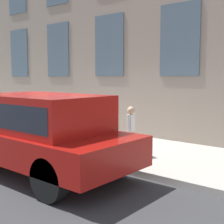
{
  "coord_description": "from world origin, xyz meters",
  "views": [
    {
      "loc": [
        -4.94,
        -5.5,
        1.98
      ],
      "look_at": [
        0.72,
        -0.78,
        1.15
      ],
      "focal_mm": 50.0,
      "sensor_mm": 36.0,
      "label": 1
    }
  ],
  "objects": [
    {
      "name": "ground_plane",
      "position": [
        0.0,
        0.0,
        0.0
      ],
      "size": [
        80.0,
        80.0,
        0.0
      ],
      "primitive_type": "plane",
      "color": "#38383A"
    },
    {
      "name": "sidewalk",
      "position": [
        1.53,
        0.0,
        0.07
      ],
      "size": [
        3.06,
        60.0,
        0.14
      ],
      "color": "#B2ADA3",
      "rests_on": "ground_plane"
    },
    {
      "name": "fire_hydrant",
      "position": [
        0.52,
        -0.37,
        0.48
      ],
      "size": [
        0.3,
        0.42,
        0.68
      ],
      "color": "gray",
      "rests_on": "sidewalk"
    },
    {
      "name": "person",
      "position": [
        0.93,
        -1.19,
        0.83
      ],
      "size": [
        0.28,
        0.19,
        1.16
      ],
      "rotation": [
        0.0,
        0.0,
        0.53
      ],
      "color": "#998466",
      "rests_on": "sidewalk"
    },
    {
      "name": "parked_truck_red_near",
      "position": [
        -1.09,
        -0.38,
        0.95
      ],
      "size": [
        1.85,
        4.32,
        1.63
      ],
      "color": "black",
      "rests_on": "ground_plane"
    }
  ]
}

